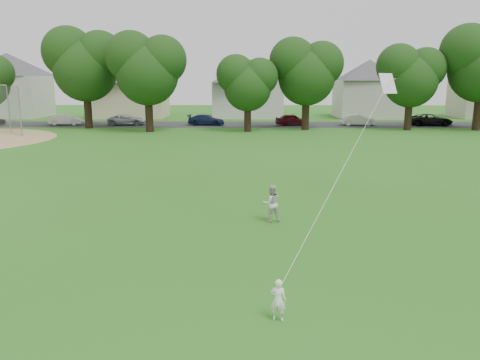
{
  "coord_description": "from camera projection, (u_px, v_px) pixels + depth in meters",
  "views": [
    {
      "loc": [
        -0.16,
        -11.49,
        5.27
      ],
      "look_at": [
        -0.35,
        2.0,
        2.3
      ],
      "focal_mm": 35.0,
      "sensor_mm": 36.0,
      "label": 1
    }
  ],
  "objects": [
    {
      "name": "ground",
      "position": [
        252.0,
        281.0,
        12.36
      ],
      "size": [
        160.0,
        160.0,
        0.0
      ],
      "primitive_type": "plane",
      "color": "#255B14",
      "rests_on": "ground"
    },
    {
      "name": "parked_cars",
      "position": [
        271.0,
        120.0,
        52.22
      ],
      "size": [
        61.17,
        2.41,
        1.29
      ],
      "color": "black",
      "rests_on": "ground"
    },
    {
      "name": "tree_row",
      "position": [
        260.0,
        66.0,
        46.41
      ],
      "size": [
        80.85,
        9.44,
        10.72
      ],
      "color": "black",
      "rests_on": "ground"
    },
    {
      "name": "older_boy",
      "position": [
        271.0,
        203.0,
        17.32
      ],
      "size": [
        0.81,
        0.71,
        1.41
      ],
      "primitive_type": "imported",
      "rotation": [
        0.0,
        0.0,
        3.44
      ],
      "color": "beige",
      "rests_on": "ground"
    },
    {
      "name": "toddler",
      "position": [
        278.0,
        300.0,
        10.27
      ],
      "size": [
        0.4,
        0.31,
        0.98
      ],
      "primitive_type": "imported",
      "rotation": [
        0.0,
        0.0,
        2.91
      ],
      "color": "white",
      "rests_on": "ground"
    },
    {
      "name": "kite",
      "position": [
        351.0,
        154.0,
        15.05
      ],
      "size": [
        3.17,
        5.84,
        12.87
      ],
      "color": "white",
      "rests_on": "ground"
    },
    {
      "name": "street",
      "position": [
        248.0,
        124.0,
        53.37
      ],
      "size": [
        90.0,
        7.0,
        0.01
      ],
      "primitive_type": "cube",
      "color": "#2D2D30",
      "rests_on": "ground"
    },
    {
      "name": "house_row",
      "position": [
        231.0,
        82.0,
        62.17
      ],
      "size": [
        76.69,
        14.12,
        9.92
      ],
      "color": "beige",
      "rests_on": "ground"
    }
  ]
}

